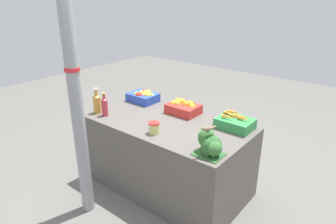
{
  "coord_description": "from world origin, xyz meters",
  "views": [
    {
      "loc": [
        1.68,
        -2.08,
        1.91
      ],
      "look_at": [
        0.0,
        0.0,
        0.84
      ],
      "focal_mm": 32.0,
      "sensor_mm": 36.0,
      "label": 1
    }
  ],
  "objects": [
    {
      "name": "broccoli_pile",
      "position": [
        0.65,
        -0.29,
        0.83
      ],
      "size": [
        0.23,
        0.2,
        0.2
      ],
      "color": "#2D602D",
      "rests_on": "market_table"
    },
    {
      "name": "market_table",
      "position": [
        0.0,
        0.0,
        0.37
      ],
      "size": [
        1.59,
        0.87,
        0.74
      ],
      "primitive_type": "cube",
      "color": "#56514C",
      "rests_on": "ground_plane"
    },
    {
      "name": "pickle_jar",
      "position": [
        0.07,
        -0.28,
        0.79
      ],
      "size": [
        0.1,
        0.1,
        0.1
      ],
      "color": "#D1CC75",
      "rests_on": "market_table"
    },
    {
      "name": "support_pole",
      "position": [
        -0.36,
        -0.76,
        1.31
      ],
      "size": [
        0.12,
        0.12,
        2.61
      ],
      "color": "gray",
      "rests_on": "ground_plane"
    },
    {
      "name": "juice_bottle_amber",
      "position": [
        -0.71,
        -0.28,
        0.85
      ],
      "size": [
        0.08,
        0.08,
        0.27
      ],
      "color": "gold",
      "rests_on": "market_table"
    },
    {
      "name": "sparrow_bird",
      "position": [
        0.64,
        -0.32,
        0.97
      ],
      "size": [
        0.07,
        0.13,
        0.05
      ],
      "rotation": [
        0.0,
        0.0,
        -1.99
      ],
      "color": "#4C3D2D",
      "rests_on": "broccoli_pile"
    },
    {
      "name": "carrot_crate",
      "position": [
        0.58,
        0.27,
        0.79
      ],
      "size": [
        0.32,
        0.25,
        0.13
      ],
      "color": "#2D8442",
      "rests_on": "market_table"
    },
    {
      "name": "ground_plane",
      "position": [
        0.0,
        0.0,
        0.0
      ],
      "size": [
        10.0,
        10.0,
        0.0
      ],
      "primitive_type": "plane",
      "color": "#605E59"
    },
    {
      "name": "orange_crate",
      "position": [
        -0.02,
        0.28,
        0.8
      ],
      "size": [
        0.32,
        0.25,
        0.13
      ],
      "color": "red",
      "rests_on": "market_table"
    },
    {
      "name": "apple_crate",
      "position": [
        -0.58,
        0.27,
        0.8
      ],
      "size": [
        0.32,
        0.25,
        0.13
      ],
      "color": "#2847B7",
      "rests_on": "market_table"
    },
    {
      "name": "juice_bottle_ruby",
      "position": [
        -0.59,
        -0.28,
        0.84
      ],
      "size": [
        0.06,
        0.06,
        0.24
      ],
      "color": "#B2333D",
      "rests_on": "market_table"
    }
  ]
}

